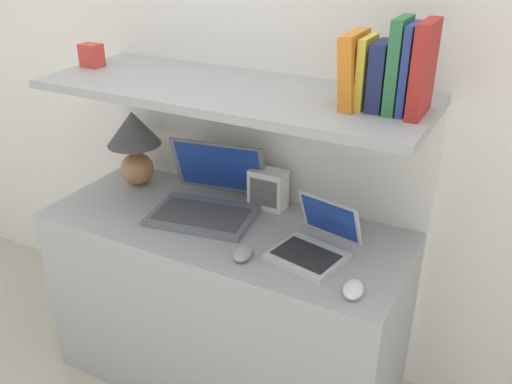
% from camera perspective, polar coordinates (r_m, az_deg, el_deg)
% --- Properties ---
extents(wall_back, '(6.00, 0.05, 2.40)m').
position_cam_1_polar(wall_back, '(1.98, 1.23, 13.50)').
color(wall_back, white).
rests_on(wall_back, ground_plane).
extents(desk, '(1.28, 0.53, 0.70)m').
position_cam_1_polar(desk, '(2.09, -3.19, -11.79)').
color(desk, '#999EA3').
rests_on(desk, ground_plane).
extents(back_riser, '(1.28, 0.04, 1.15)m').
position_cam_1_polar(back_riser, '(2.17, 0.53, -3.08)').
color(back_riser, white).
rests_on(back_riser, ground_plane).
extents(shelf, '(1.28, 0.48, 0.03)m').
position_cam_1_polar(shelf, '(1.77, -2.73, 10.54)').
color(shelf, '#999EA3').
rests_on(shelf, back_riser).
extents(table_lamp, '(0.21, 0.21, 0.30)m').
position_cam_1_polar(table_lamp, '(2.16, -12.70, 5.42)').
color(table_lamp, '#B27A4C').
rests_on(table_lamp, desk).
extents(laptop_large, '(0.41, 0.38, 0.24)m').
position_cam_1_polar(laptop_large, '(1.95, -5.07, -0.77)').
color(laptop_large, slate).
rests_on(laptop_large, desk).
extents(laptop_small, '(0.26, 0.28, 0.17)m').
position_cam_1_polar(laptop_small, '(1.71, 6.17, -5.50)').
color(laptop_small, silver).
rests_on(laptop_small, desk).
extents(computer_mouse, '(0.09, 0.11, 0.03)m').
position_cam_1_polar(computer_mouse, '(1.70, -1.43, -6.39)').
color(computer_mouse, '#99999E').
rests_on(computer_mouse, desk).
extents(second_mouse, '(0.07, 0.10, 0.03)m').
position_cam_1_polar(second_mouse, '(1.57, 10.20, -10.05)').
color(second_mouse, white).
rests_on(second_mouse, desk).
extents(router_box, '(0.13, 0.08, 0.15)m').
position_cam_1_polar(router_box, '(1.97, 1.26, 0.32)').
color(router_box, white).
rests_on(router_box, desk).
extents(book_red, '(0.04, 0.16, 0.25)m').
position_cam_1_polar(book_red, '(1.52, 17.23, 12.23)').
color(book_red, '#A82823').
rests_on(book_red, shelf).
extents(book_blue, '(0.02, 0.12, 0.24)m').
position_cam_1_polar(book_blue, '(1.53, 15.81, 12.31)').
color(book_blue, '#284293').
rests_on(book_blue, shelf).
extents(book_green, '(0.03, 0.13, 0.25)m').
position_cam_1_polar(book_green, '(1.54, 14.73, 12.73)').
color(book_green, '#2D7042').
rests_on(book_green, shelf).
extents(book_navy, '(0.04, 0.12, 0.19)m').
position_cam_1_polar(book_navy, '(1.56, 12.99, 11.81)').
color(book_navy, navy).
rests_on(book_navy, shelf).
extents(book_yellow, '(0.02, 0.13, 0.20)m').
position_cam_1_polar(book_yellow, '(1.57, 11.52, 12.23)').
color(book_yellow, gold).
rests_on(book_yellow, shelf).
extents(book_orange, '(0.06, 0.17, 0.21)m').
position_cam_1_polar(book_orange, '(1.57, 10.33, 12.55)').
color(book_orange, orange).
rests_on(book_orange, shelf).
extents(shelf_gadget, '(0.07, 0.06, 0.08)m').
position_cam_1_polar(shelf_gadget, '(2.10, -16.92, 13.58)').
color(shelf_gadget, '#CC3D33').
rests_on(shelf_gadget, shelf).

